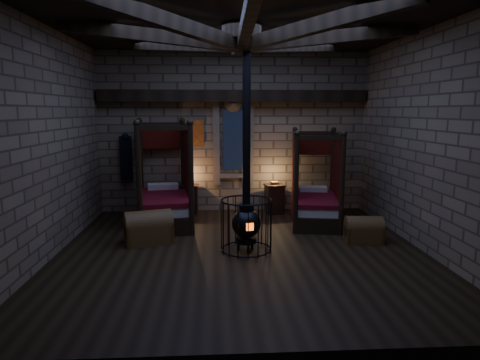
{
  "coord_description": "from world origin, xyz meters",
  "views": [
    {
      "loc": [
        -0.5,
        -7.88,
        2.68
      ],
      "look_at": [
        0.01,
        0.6,
        1.29
      ],
      "focal_mm": 32.0,
      "sensor_mm": 36.0,
      "label": 1
    }
  ],
  "objects": [
    {
      "name": "trunk_right",
      "position": [
        2.55,
        0.47,
        0.24
      ],
      "size": [
        0.79,
        0.55,
        0.55
      ],
      "rotation": [
        0.0,
        0.0,
        -0.1
      ],
      "color": "brown",
      "rests_on": "ground"
    },
    {
      "name": "nightstand_left",
      "position": [
        -1.17,
        3.14,
        0.4
      ],
      "size": [
        0.49,
        0.47,
        0.94
      ],
      "rotation": [
        0.0,
        0.0,
        -0.02
      ],
      "color": "black",
      "rests_on": "ground"
    },
    {
      "name": "bed_left",
      "position": [
        -1.71,
        2.24,
        0.59
      ],
      "size": [
        1.52,
        2.43,
        2.38
      ],
      "rotation": [
        0.0,
        0.0,
        0.15
      ],
      "color": "black",
      "rests_on": "ground"
    },
    {
      "name": "bed_right",
      "position": [
        1.91,
        2.11,
        0.53
      ],
      "size": [
        1.4,
        2.21,
        2.15
      ],
      "rotation": [
        0.0,
        0.0,
        -0.16
      ],
      "color": "black",
      "rests_on": "ground"
    },
    {
      "name": "nightstand_right",
      "position": [
        1.06,
        3.04,
        0.39
      ],
      "size": [
        0.55,
        0.53,
        0.84
      ],
      "rotation": [
        0.0,
        0.0,
        0.17
      ],
      "color": "black",
      "rests_on": "ground"
    },
    {
      "name": "stove",
      "position": [
        0.09,
        0.03,
        0.61
      ],
      "size": [
        0.99,
        0.99,
        4.05
      ],
      "rotation": [
        0.0,
        0.0,
        0.18
      ],
      "color": "black",
      "rests_on": "ground"
    },
    {
      "name": "trunk_left",
      "position": [
        -1.86,
        0.67,
        0.3
      ],
      "size": [
        1.06,
        0.84,
        0.68
      ],
      "rotation": [
        0.0,
        0.0,
        0.31
      ],
      "color": "brown",
      "rests_on": "ground"
    },
    {
      "name": "room",
      "position": [
        -0.0,
        0.09,
        3.74
      ],
      "size": [
        7.02,
        7.02,
        4.29
      ],
      "color": "black",
      "rests_on": "ground"
    }
  ]
}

